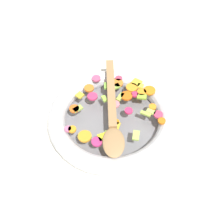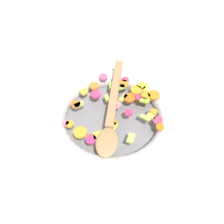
# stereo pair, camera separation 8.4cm
# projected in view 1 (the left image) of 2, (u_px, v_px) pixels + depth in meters

# --- Properties ---
(ground_plane) EXTENTS (4.00, 4.00, 0.00)m
(ground_plane) POSITION_uv_depth(u_px,v_px,m) (112.00, 123.00, 0.89)
(ground_plane) COLOR silver
(skillet) EXTENTS (0.36, 0.36, 0.05)m
(skillet) POSITION_uv_depth(u_px,v_px,m) (112.00, 118.00, 0.88)
(skillet) COLOR slate
(skillet) RESTS_ON ground_plane
(chopped_vegetables) EXTENTS (0.26, 0.28, 0.01)m
(chopped_vegetables) POSITION_uv_depth(u_px,v_px,m) (117.00, 104.00, 0.87)
(chopped_vegetables) COLOR orange
(chopped_vegetables) RESTS_ON skillet
(wooden_spoon) EXTENTS (0.34, 0.06, 0.01)m
(wooden_spoon) POSITION_uv_depth(u_px,v_px,m) (112.00, 114.00, 0.83)
(wooden_spoon) COLOR #A87F51
(wooden_spoon) RESTS_ON chopped_vegetables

